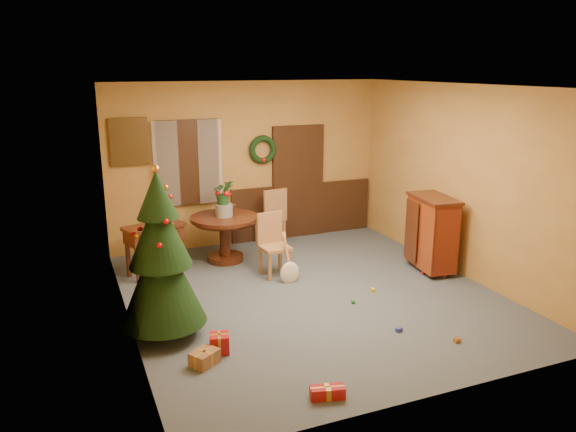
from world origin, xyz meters
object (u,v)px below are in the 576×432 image
sideboard (432,232)px  chair_near (273,242)px  christmas_tree (161,258)px  writing_desk (154,237)px  dining_table (225,230)px

sideboard → chair_near: bearing=161.1°
chair_near → christmas_tree: 2.47m
chair_near → sideboard: bearing=-18.9°
chair_near → christmas_tree: (-1.94, -1.44, 0.47)m
writing_desk → sideboard: 4.31m
dining_table → sideboard: bearing=-30.2°
christmas_tree → sideboard: 4.36m
writing_desk → sideboard: (4.04, -1.50, 0.04)m
dining_table → christmas_tree: bearing=-121.7°
chair_near → writing_desk: 1.83m
christmas_tree → sideboard: size_ratio=1.74×
chair_near → sideboard: size_ratio=0.81×
chair_near → dining_table: bearing=120.9°
dining_table → sideboard: (2.88, -1.67, 0.11)m
dining_table → sideboard: size_ratio=0.93×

